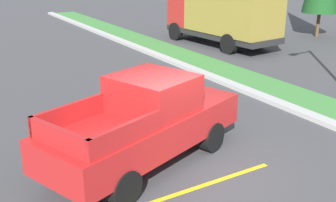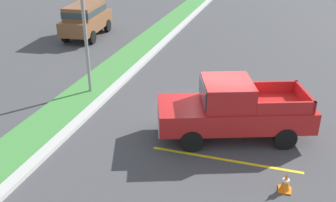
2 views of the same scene
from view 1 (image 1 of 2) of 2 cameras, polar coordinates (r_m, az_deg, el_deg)
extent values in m
plane|color=#424244|center=(9.75, 2.41, -9.32)|extent=(120.00, 120.00, 0.00)
cube|color=yellow|center=(11.27, -6.89, -5.25)|extent=(0.12, 4.80, 0.01)
cube|color=yellow|center=(8.86, 1.72, -12.49)|extent=(0.12, 4.80, 0.01)
cube|color=#B2B2AD|center=(12.92, 21.27, -2.86)|extent=(56.00, 0.40, 0.15)
cylinder|color=black|center=(11.42, -1.15, -2.71)|extent=(0.52, 0.81, 0.76)
cylinder|color=black|center=(10.50, 6.00, -4.90)|extent=(0.52, 0.81, 0.76)
cylinder|color=black|center=(9.49, -13.41, -8.14)|extent=(0.52, 0.81, 0.76)
cylinder|color=black|center=(8.35, -6.02, -11.74)|extent=(0.52, 0.81, 0.76)
cube|color=red|center=(9.64, -3.24, -3.85)|extent=(3.55, 5.54, 0.76)
cube|color=red|center=(9.56, -2.13, 1.10)|extent=(2.20, 2.10, 0.84)
cube|color=#2D3842|center=(10.15, 0.91, 2.51)|extent=(1.54, 0.61, 0.63)
cube|color=red|center=(9.10, -13.46, -1.76)|extent=(0.74, 1.82, 0.44)
cube|color=red|center=(7.90, -5.79, -4.62)|extent=(0.74, 1.82, 0.44)
cube|color=red|center=(7.97, -14.74, -4.97)|extent=(1.73, 0.71, 0.44)
cube|color=silver|center=(11.60, 5.24, -1.05)|extent=(1.75, 0.76, 0.28)
cylinder|color=black|center=(24.29, 1.06, 9.53)|extent=(1.02, 0.38, 1.00)
cylinder|color=black|center=(25.66, 5.05, 9.99)|extent=(1.02, 0.38, 1.00)
cylinder|color=black|center=(21.01, 8.36, 7.75)|extent=(1.02, 0.38, 1.00)
cylinder|color=black|center=(22.57, 12.43, 8.31)|extent=(1.02, 0.38, 1.00)
cube|color=#262626|center=(23.00, 7.23, 9.19)|extent=(6.97, 2.86, 0.30)
cube|color=#AD231E|center=(24.74, 3.23, 12.61)|extent=(1.79, 2.43, 1.90)
cube|color=#2D3842|center=(25.35, 2.05, 13.36)|extent=(0.23, 2.10, 0.90)
cube|color=olive|center=(22.22, 8.83, 12.55)|extent=(5.18, 2.81, 2.60)
cylinder|color=brown|center=(26.78, 19.85, 9.81)|extent=(0.20, 0.20, 1.44)
cube|color=orange|center=(11.62, -17.39, -5.18)|extent=(0.36, 0.36, 0.04)
cone|color=orange|center=(11.51, -17.54, -3.82)|extent=(0.28, 0.28, 0.56)
cylinder|color=white|center=(11.50, -17.56, -3.69)|extent=(0.19, 0.19, 0.07)
camera|label=2|loc=(20.04, -25.26, 24.40)|focal=41.21mm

